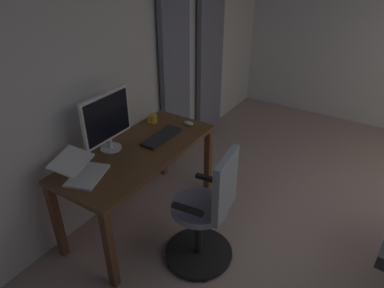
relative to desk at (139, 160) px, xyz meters
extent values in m
cube|color=silver|center=(-0.60, -0.48, 0.77)|extent=(5.38, 0.10, 2.85)
cube|color=slate|center=(-1.85, -0.37, 0.58)|extent=(0.54, 0.06, 2.47)
cube|color=slate|center=(-1.09, -0.37, 0.58)|extent=(0.48, 0.06, 2.47)
cube|color=brown|center=(0.00, 0.00, 0.08)|extent=(1.48, 0.65, 0.04)
cube|color=brown|center=(-0.70, 0.29, -0.30)|extent=(0.06, 0.06, 0.72)
cube|color=brown|center=(0.70, 0.29, -0.30)|extent=(0.06, 0.06, 0.72)
cube|color=brown|center=(-0.70, -0.29, -0.30)|extent=(0.06, 0.06, 0.72)
cube|color=brown|center=(0.70, -0.29, -0.30)|extent=(0.06, 0.06, 0.72)
cylinder|color=black|center=(0.12, 0.68, -0.62)|extent=(0.56, 0.56, 0.02)
sphere|color=black|center=(-0.14, 0.65, -0.63)|extent=(0.05, 0.05, 0.05)
sphere|color=black|center=(0.07, 0.43, -0.63)|extent=(0.05, 0.05, 0.05)
sphere|color=black|center=(0.34, 0.55, -0.63)|extent=(0.05, 0.05, 0.05)
sphere|color=black|center=(0.30, 0.85, -0.63)|extent=(0.05, 0.05, 0.05)
sphere|color=black|center=(0.01, 0.91, -0.63)|extent=(0.05, 0.05, 0.05)
cylinder|color=black|center=(0.12, 0.68, -0.39)|extent=(0.06, 0.06, 0.46)
cylinder|color=gray|center=(0.12, 0.68, -0.14)|extent=(0.49, 0.49, 0.05)
cube|color=gray|center=(0.09, 0.88, 0.13)|extent=(0.38, 0.09, 0.49)
cube|color=black|center=(0.31, 0.70, 0.00)|extent=(0.07, 0.24, 0.03)
cube|color=black|center=(-0.08, 0.65, 0.00)|extent=(0.07, 0.24, 0.03)
cylinder|color=white|center=(0.11, -0.21, 0.11)|extent=(0.18, 0.18, 0.01)
cylinder|color=white|center=(0.11, -0.21, 0.15)|extent=(0.04, 0.04, 0.08)
cube|color=white|center=(0.11, -0.21, 0.39)|extent=(0.51, 0.03, 0.41)
cube|color=black|center=(0.11, -0.19, 0.39)|extent=(0.46, 0.01, 0.36)
cube|color=#232328|center=(-0.27, 0.05, 0.11)|extent=(0.43, 0.15, 0.02)
cube|color=white|center=(0.50, -0.07, 0.11)|extent=(0.38, 0.32, 0.02)
cube|color=white|center=(0.54, -0.17, 0.22)|extent=(0.38, 0.31, 0.07)
ellipsoid|color=silver|center=(-0.61, 0.11, 0.12)|extent=(0.06, 0.10, 0.04)
cylinder|color=gold|center=(-0.47, -0.21, 0.14)|extent=(0.08, 0.08, 0.09)
torus|color=gold|center=(-0.42, -0.21, 0.15)|extent=(0.06, 0.01, 0.06)
camera|label=1|loc=(1.89, 1.74, 1.63)|focal=32.85mm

